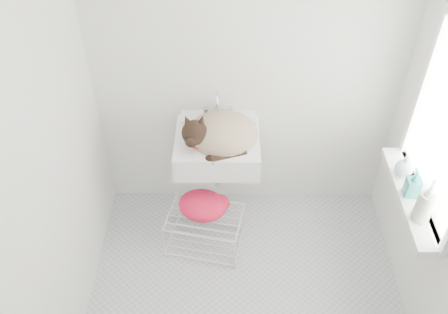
{
  "coord_description": "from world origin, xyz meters",
  "views": [
    {
      "loc": [
        -0.13,
        -1.91,
        3.07
      ],
      "look_at": [
        -0.16,
        0.5,
        0.88
      ],
      "focal_mm": 39.36,
      "sensor_mm": 36.0,
      "label": 1
    }
  ],
  "objects_px": {
    "bottle_b": "(410,194)",
    "bottle_c": "(402,174)",
    "sink": "(217,137)",
    "wire_rack": "(205,231)",
    "bottle_a": "(419,219)",
    "cat": "(219,134)"
  },
  "relations": [
    {
      "from": "cat",
      "to": "bottle_a",
      "type": "relative_size",
      "value": 2.19
    },
    {
      "from": "wire_rack",
      "to": "bottle_a",
      "type": "relative_size",
      "value": 2.2
    },
    {
      "from": "bottle_c",
      "to": "sink",
      "type": "bearing_deg",
      "value": 163.52
    },
    {
      "from": "wire_rack",
      "to": "bottle_c",
      "type": "bearing_deg",
      "value": -3.82
    },
    {
      "from": "wire_rack",
      "to": "bottle_c",
      "type": "relative_size",
      "value": 3.46
    },
    {
      "from": "sink",
      "to": "wire_rack",
      "type": "height_order",
      "value": "sink"
    },
    {
      "from": "bottle_b",
      "to": "bottle_c",
      "type": "xyz_separation_m",
      "value": [
        0.0,
        0.18,
        0.0
      ]
    },
    {
      "from": "cat",
      "to": "bottle_a",
      "type": "xyz_separation_m",
      "value": [
        1.2,
        -0.72,
        -0.04
      ]
    },
    {
      "from": "wire_rack",
      "to": "bottle_b",
      "type": "xyz_separation_m",
      "value": [
        1.3,
        -0.27,
        0.7
      ]
    },
    {
      "from": "sink",
      "to": "bottle_a",
      "type": "relative_size",
      "value": 2.46
    },
    {
      "from": "sink",
      "to": "bottle_b",
      "type": "height_order",
      "value": "sink"
    },
    {
      "from": "bottle_b",
      "to": "bottle_c",
      "type": "distance_m",
      "value": 0.18
    },
    {
      "from": "sink",
      "to": "bottle_b",
      "type": "xyz_separation_m",
      "value": [
        1.21,
        -0.54,
        0.0
      ]
    },
    {
      "from": "bottle_b",
      "to": "sink",
      "type": "bearing_deg",
      "value": 155.93
    },
    {
      "from": "bottle_c",
      "to": "bottle_a",
      "type": "bearing_deg",
      "value": -90.0
    },
    {
      "from": "wire_rack",
      "to": "cat",
      "type": "bearing_deg",
      "value": 67.48
    },
    {
      "from": "cat",
      "to": "wire_rack",
      "type": "xyz_separation_m",
      "value": [
        -0.1,
        -0.25,
        -0.74
      ]
    },
    {
      "from": "sink",
      "to": "cat",
      "type": "xyz_separation_m",
      "value": [
        0.01,
        -0.02,
        0.04
      ]
    },
    {
      "from": "bottle_b",
      "to": "wire_rack",
      "type": "bearing_deg",
      "value": 168.32
    },
    {
      "from": "bottle_c",
      "to": "wire_rack",
      "type": "bearing_deg",
      "value": 176.18
    },
    {
      "from": "sink",
      "to": "bottle_c",
      "type": "xyz_separation_m",
      "value": [
        1.21,
        -0.36,
        0.0
      ]
    },
    {
      "from": "wire_rack",
      "to": "bottle_a",
      "type": "distance_m",
      "value": 1.55
    }
  ]
}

